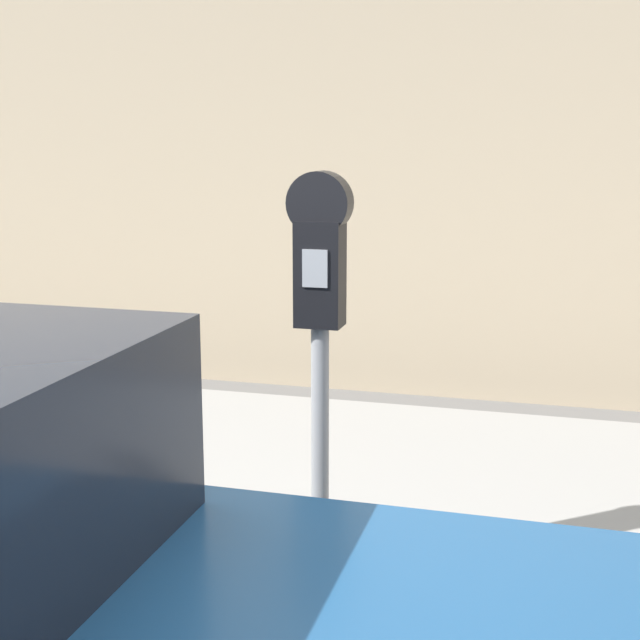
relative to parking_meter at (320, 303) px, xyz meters
The scene contains 2 objects.
sidewalk 1.57m from the parking_meter, 122.29° to the left, with size 24.00×2.80×0.15m.
parking_meter is the anchor object (origin of this frame).
Camera 1 is at (1.37, -1.65, 1.78)m, focal length 50.00 mm.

